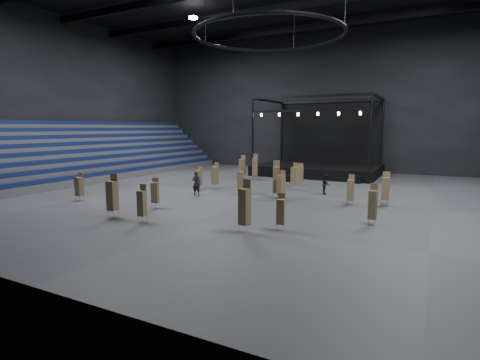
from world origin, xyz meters
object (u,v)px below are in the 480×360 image
at_px(chair_stack_15, 351,189).
at_px(chair_stack_6, 199,177).
at_px(chair_stack_5, 301,174).
at_px(chair_stack_17, 242,167).
at_px(chair_stack_13, 155,192).
at_px(chair_stack_3, 281,211).
at_px(chair_stack_8, 215,175).
at_px(flight_case_mid, 291,178).
at_px(chair_stack_9, 241,180).
at_px(flight_case_right, 355,179).
at_px(chair_stack_4, 295,176).
at_px(chair_stack_0, 112,195).
at_px(chair_stack_14, 386,188).
at_px(flight_case_left, 284,175).
at_px(crew_member, 326,184).
at_px(chair_stack_2, 373,204).
at_px(chair_stack_7, 276,179).
at_px(chair_stack_1, 255,167).
at_px(chair_stack_11, 281,184).
at_px(chair_stack_10, 79,186).
at_px(chair_stack_16, 142,203).
at_px(stage, 320,162).

bearing_deg(chair_stack_15, chair_stack_6, 179.02).
bearing_deg(chair_stack_5, chair_stack_17, 147.42).
distance_m(chair_stack_13, chair_stack_17, 16.35).
bearing_deg(chair_stack_13, chair_stack_3, -29.89).
xyz_separation_m(chair_stack_6, chair_stack_8, (1.09, 0.99, 0.18)).
relative_size(flight_case_mid, chair_stack_15, 0.49).
bearing_deg(chair_stack_9, flight_case_right, 41.28).
bearing_deg(flight_case_right, chair_stack_8, -138.82).
relative_size(chair_stack_4, chair_stack_17, 0.94).
height_order(chair_stack_0, chair_stack_14, chair_stack_0).
height_order(chair_stack_8, chair_stack_9, chair_stack_8).
relative_size(flight_case_left, chair_stack_6, 0.62).
distance_m(chair_stack_3, chair_stack_4, 13.78).
height_order(chair_stack_13, chair_stack_15, chair_stack_15).
height_order(chair_stack_0, crew_member, chair_stack_0).
bearing_deg(chair_stack_4, chair_stack_5, 107.79).
distance_m(flight_case_right, chair_stack_2, 17.16).
xyz_separation_m(chair_stack_7, chair_stack_17, (-7.59, 8.81, -0.16)).
xyz_separation_m(chair_stack_1, chair_stack_9, (2.94, -9.12, -0.18)).
distance_m(chair_stack_0, chair_stack_11, 12.69).
relative_size(chair_stack_6, crew_member, 1.24).
distance_m(flight_case_mid, chair_stack_10, 20.70).
height_order(chair_stack_6, chair_stack_8, chair_stack_8).
relative_size(flight_case_mid, chair_stack_7, 0.36).
relative_size(chair_stack_4, chair_stack_5, 1.14).
distance_m(flight_case_mid, chair_stack_17, 5.61).
bearing_deg(chair_stack_5, chair_stack_4, -104.02).
xyz_separation_m(chair_stack_5, chair_stack_10, (-12.74, -15.46, 0.02)).
bearing_deg(chair_stack_8, chair_stack_7, 3.84).
bearing_deg(flight_case_mid, chair_stack_9, -96.82).
bearing_deg(flight_case_right, chair_stack_16, -110.69).
height_order(chair_stack_4, chair_stack_10, chair_stack_4).
xyz_separation_m(chair_stack_0, chair_stack_3, (10.54, 2.06, -0.35)).
height_order(chair_stack_6, chair_stack_17, chair_stack_17).
distance_m(flight_case_left, chair_stack_8, 10.16).
bearing_deg(chair_stack_17, chair_stack_9, -59.02).
height_order(chair_stack_13, crew_member, chair_stack_13).
height_order(chair_stack_10, chair_stack_13, chair_stack_10).
height_order(chair_stack_14, chair_stack_16, chair_stack_14).
distance_m(stage, flight_case_mid, 8.05).
height_order(chair_stack_1, chair_stack_9, chair_stack_1).
distance_m(flight_case_mid, crew_member, 7.77).
xyz_separation_m(chair_stack_0, chair_stack_2, (14.85, 5.58, -0.20)).
bearing_deg(flight_case_right, chair_stack_14, -68.92).
height_order(flight_case_right, chair_stack_7, chair_stack_7).
bearing_deg(flight_case_right, chair_stack_0, -115.96).
bearing_deg(chair_stack_0, chair_stack_3, 5.98).
relative_size(flight_case_left, chair_stack_13, 0.60).
bearing_deg(chair_stack_3, flight_case_right, 79.80).
bearing_deg(chair_stack_15, chair_stack_9, -178.08).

